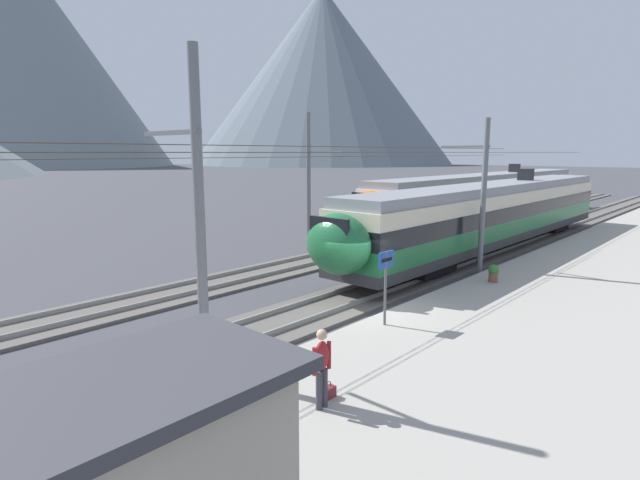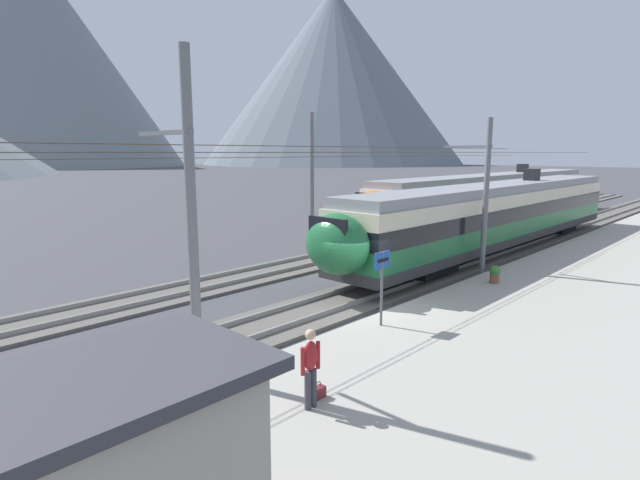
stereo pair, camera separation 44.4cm
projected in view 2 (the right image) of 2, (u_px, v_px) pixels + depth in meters
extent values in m
plane|color=#424247|center=(365.00, 314.00, 17.31)|extent=(400.00, 400.00, 0.00)
cube|color=#A39E93|center=(512.00, 349.00, 13.78)|extent=(120.00, 8.53, 0.36)
cube|color=#5B5651|center=(334.00, 304.00, 18.26)|extent=(120.00, 3.00, 0.12)
cube|color=gray|center=(349.00, 305.00, 17.75)|extent=(120.00, 0.07, 0.16)
cube|color=gray|center=(320.00, 297.00, 18.72)|extent=(120.00, 0.07, 0.16)
cube|color=#5B5651|center=(240.00, 278.00, 22.03)|extent=(120.00, 3.00, 0.12)
cube|color=gray|center=(250.00, 278.00, 21.52)|extent=(120.00, 0.07, 0.16)
cube|color=gray|center=(230.00, 273.00, 22.49)|extent=(120.00, 0.07, 0.16)
cube|color=#2D2D30|center=(500.00, 235.00, 28.19)|extent=(26.79, 2.88, 0.45)
cube|color=#1E6638|center=(501.00, 224.00, 28.08)|extent=(26.79, 2.88, 0.85)
cube|color=black|center=(502.00, 210.00, 27.94)|extent=(26.79, 2.92, 0.75)
cube|color=beige|center=(503.00, 197.00, 27.82)|extent=(26.79, 2.88, 0.65)
cube|color=gray|center=(503.00, 187.00, 27.73)|extent=(26.49, 2.68, 0.45)
cube|color=black|center=(420.00, 267.00, 22.33)|extent=(2.80, 2.30, 0.42)
cube|color=black|center=(552.00, 227.00, 34.21)|extent=(2.80, 2.30, 0.42)
ellipsoid|color=#1E6638|center=(337.00, 244.00, 17.98)|extent=(1.80, 2.65, 2.25)
cube|color=black|center=(328.00, 234.00, 17.55)|extent=(0.16, 1.73, 1.19)
cube|color=black|center=(532.00, 175.00, 30.50)|extent=(0.90, 0.70, 0.70)
cube|color=#2D2D30|center=(496.00, 210.00, 40.44)|extent=(31.62, 3.00, 0.45)
cube|color=orange|center=(497.00, 202.00, 40.33)|extent=(31.62, 3.00, 0.85)
cube|color=black|center=(498.00, 192.00, 40.19)|extent=(31.62, 3.04, 0.75)
cube|color=silver|center=(498.00, 183.00, 40.07)|extent=(31.62, 3.00, 0.65)
cube|color=gray|center=(499.00, 177.00, 39.98)|extent=(31.32, 2.80, 0.45)
cube|color=black|center=(433.00, 229.00, 33.51)|extent=(2.80, 2.40, 0.42)
cube|color=black|center=(541.00, 206.00, 47.53)|extent=(2.80, 2.40, 0.42)
ellipsoid|color=orange|center=(374.00, 210.00, 28.51)|extent=(1.80, 2.76, 2.25)
cube|color=black|center=(368.00, 204.00, 28.08)|extent=(0.16, 1.80, 1.19)
cube|color=black|center=(523.00, 168.00, 43.27)|extent=(0.90, 0.70, 0.70)
cylinder|color=slate|center=(192.00, 226.00, 11.22)|extent=(0.24, 0.24, 7.83)
cube|color=slate|center=(164.00, 133.00, 11.53)|extent=(0.10, 2.28, 0.10)
cylinder|color=#473823|center=(144.00, 144.00, 12.25)|extent=(42.93, 0.02, 0.02)
cylinder|color=slate|center=(486.00, 199.00, 21.84)|extent=(0.24, 0.24, 7.01)
cube|color=slate|center=(467.00, 147.00, 22.12)|extent=(0.10, 2.28, 0.10)
cylinder|color=#473823|center=(447.00, 152.00, 22.84)|extent=(42.93, 0.02, 0.02)
cylinder|color=slate|center=(312.00, 183.00, 27.92)|extent=(0.24, 0.24, 7.70)
cube|color=slate|center=(327.00, 152.00, 26.83)|extent=(0.10, 2.64, 0.10)
cylinder|color=#473823|center=(344.00, 157.00, 26.08)|extent=(42.93, 0.02, 0.02)
cylinder|color=#59595B|center=(382.00, 289.00, 14.97)|extent=(0.08, 0.08, 2.28)
cube|color=#19479E|center=(382.00, 260.00, 14.82)|extent=(0.70, 0.06, 0.50)
cube|color=black|center=(383.00, 260.00, 14.79)|extent=(0.52, 0.01, 0.10)
cylinder|color=#383842|center=(308.00, 390.00, 10.14)|extent=(0.14, 0.14, 0.82)
cylinder|color=#383842|center=(313.00, 388.00, 10.25)|extent=(0.14, 0.14, 0.82)
ellipsoid|color=maroon|center=(310.00, 356.00, 10.07)|extent=(0.36, 0.22, 0.62)
sphere|color=tan|center=(310.00, 335.00, 9.99)|extent=(0.22, 0.22, 0.22)
cylinder|color=maroon|center=(303.00, 361.00, 9.92)|extent=(0.09, 0.09, 0.58)
cylinder|color=maroon|center=(318.00, 355.00, 10.24)|extent=(0.09, 0.09, 0.58)
cube|color=maroon|center=(318.00, 392.00, 10.66)|extent=(0.32, 0.18, 0.24)
torus|color=maroon|center=(318.00, 385.00, 10.63)|extent=(0.16, 0.02, 0.16)
cylinder|color=brown|center=(494.00, 278.00, 20.04)|extent=(0.36, 0.36, 0.38)
sphere|color=#33752D|center=(495.00, 271.00, 19.99)|extent=(0.43, 0.43, 0.43)
sphere|color=gold|center=(495.00, 268.00, 19.97)|extent=(0.24, 0.24, 0.24)
cube|color=#3D3D42|center=(68.00, 391.00, 4.88)|extent=(3.99, 2.24, 0.16)
cone|color=slate|center=(20.00, 46.00, 196.91)|extent=(121.63, 121.63, 93.96)
cone|color=slate|center=(333.00, 78.00, 232.80)|extent=(121.50, 121.50, 79.61)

